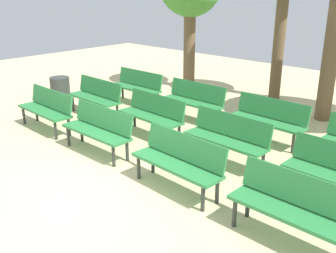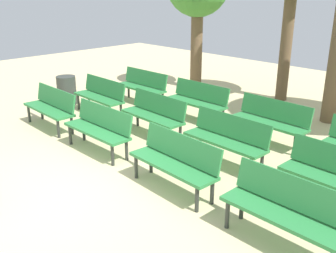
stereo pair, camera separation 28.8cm
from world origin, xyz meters
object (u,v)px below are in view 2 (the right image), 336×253
at_px(bench_r0_c1, 99,126).
at_px(bench_r2_c2, 271,119).
at_px(trash_bin, 67,90).
at_px(bench_r2_c0, 142,85).
at_px(bench_r0_c3, 287,208).
at_px(bench_r1_c0, 101,94).
at_px(bench_r2_c1, 198,99).
at_px(bench_r1_c2, 227,137).
at_px(bench_r1_c1, 155,113).
at_px(bench_r0_c0, 51,106).
at_px(bench_r0_c2, 175,159).

bearing_deg(bench_r0_c1, bench_r2_c2, 52.81).
height_order(bench_r0_c1, trash_bin, bench_r0_c1).
height_order(bench_r2_c0, bench_r2_c2, same).
xyz_separation_m(bench_r0_c3, bench_r2_c2, (-1.95, 2.81, 0.00)).
height_order(bench_r0_c1, bench_r1_c0, same).
height_order(bench_r2_c0, bench_r2_c1, same).
bearing_deg(bench_r2_c2, bench_r0_c1, -125.26).
bearing_deg(trash_bin, bench_r0_c3, -10.10).
distance_m(bench_r0_c3, bench_r1_c2, 2.40).
relative_size(bench_r0_c3, bench_r1_c1, 0.99).
relative_size(bench_r0_c1, bench_r2_c2, 0.99).
distance_m(bench_r0_c0, bench_r2_c0, 2.74).
relative_size(bench_r0_c2, bench_r2_c2, 1.00).
bearing_deg(bench_r0_c3, bench_r2_c2, 125.16).
bearing_deg(bench_r1_c2, trash_bin, -178.24).
height_order(bench_r1_c0, trash_bin, bench_r1_c0).
xyz_separation_m(bench_r0_c0, bench_r0_c3, (5.88, -0.09, 0.00)).
relative_size(bench_r1_c2, trash_bin, 2.11).
height_order(bench_r0_c2, bench_r0_c3, same).
bearing_deg(bench_r1_c1, bench_r2_c1, 94.23).
xyz_separation_m(bench_r1_c0, bench_r2_c0, (-0.02, 1.38, 0.00)).
distance_m(bench_r1_c1, bench_r2_c0, 2.49).
relative_size(bench_r1_c1, bench_r1_c2, 1.01).
height_order(bench_r1_c0, bench_r2_c0, same).
bearing_deg(bench_r0_c1, bench_r0_c0, 179.00).
distance_m(bench_r0_c3, trash_bin, 7.39).
distance_m(bench_r2_c1, bench_r2_c2, 2.00).
xyz_separation_m(bench_r1_c1, bench_r2_c1, (-0.05, 1.44, 0.00)).
height_order(bench_r0_c3, bench_r1_c0, same).
xyz_separation_m(bench_r1_c0, bench_r2_c2, (3.96, 1.36, 0.00)).
bearing_deg(bench_r1_c0, bench_r0_c0, -87.35).
bearing_deg(bench_r1_c0, bench_r0_c3, -12.57).
relative_size(bench_r0_c1, bench_r0_c2, 0.99).
height_order(bench_r0_c1, bench_r2_c2, same).
bearing_deg(bench_r0_c2, trash_bin, 169.13).
xyz_separation_m(bench_r1_c0, bench_r1_c2, (3.95, -0.07, 0.00)).
bearing_deg(trash_bin, bench_r0_c2, -13.24).
distance_m(bench_r1_c1, bench_r2_c2, 2.40).
distance_m(bench_r0_c1, bench_r1_c0, 2.36).
height_order(bench_r0_c2, bench_r2_c0, same).
height_order(bench_r1_c1, bench_r1_c2, same).
bearing_deg(bench_r0_c0, trash_bin, 140.29).
relative_size(bench_r0_c3, trash_bin, 2.10).
height_order(bench_r0_c0, bench_r0_c2, same).
xyz_separation_m(bench_r0_c1, bench_r1_c2, (2.04, 1.31, 0.00)).
bearing_deg(bench_r0_c3, bench_r0_c0, 179.54).
distance_m(bench_r0_c2, bench_r0_c3, 1.93).
bearing_deg(bench_r2_c0, bench_r1_c2, -20.56).
bearing_deg(bench_r2_c1, bench_r0_c1, -91.19).
bearing_deg(bench_r0_c2, bench_r1_c2, 93.76).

